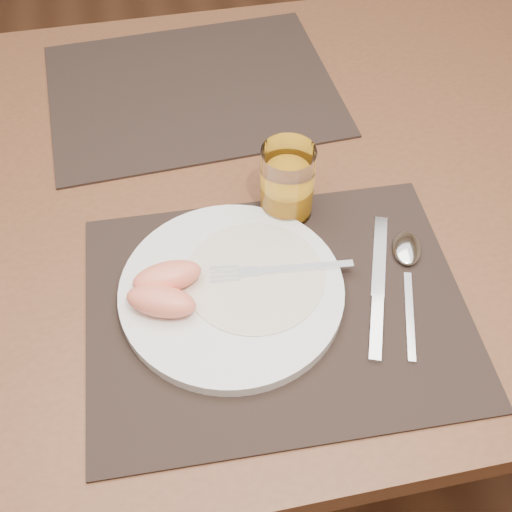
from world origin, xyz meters
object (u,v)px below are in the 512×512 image
object	(u,v)px
spoon	(407,258)
juice_glass	(287,186)
table	(230,223)
placemat_far	(192,89)
plate	(232,291)
knife	(378,296)
placemat_near	(277,308)
fork	(269,271)

from	to	relation	value
spoon	juice_glass	bearing A→B (deg)	138.52
table	spoon	bearing A→B (deg)	-43.01
table	placemat_far	xyz separation A→B (m)	(-0.02, 0.22, 0.09)
spoon	juice_glass	size ratio (longest dim) A/B	1.79
juice_glass	placemat_far	bearing A→B (deg)	106.84
plate	knife	distance (m)	0.18
placemat_near	juice_glass	world-z (taller)	juice_glass
placemat_near	placemat_far	size ratio (longest dim) A/B	1.00
plate	juice_glass	size ratio (longest dim) A/B	2.56
table	placemat_far	size ratio (longest dim) A/B	3.11
knife	fork	bearing A→B (deg)	156.82
plate	knife	size ratio (longest dim) A/B	1.28
plate	spoon	world-z (taller)	plate
table	plate	distance (m)	0.22
placemat_far	fork	size ratio (longest dim) A/B	2.57
table	plate	bearing A→B (deg)	-98.61
placemat_near	plate	xyz separation A→B (m)	(-0.05, 0.03, 0.01)
spoon	placemat_near	bearing A→B (deg)	-168.26
fork	knife	distance (m)	0.13
placemat_far	knife	size ratio (longest dim) A/B	2.13
knife	table	bearing A→B (deg)	121.76
table	spoon	xyz separation A→B (m)	(0.20, -0.18, 0.09)
fork	placemat_near	bearing A→B (deg)	-89.73
placemat_near	plate	world-z (taller)	plate
placemat_far	fork	xyz separation A→B (m)	(0.04, -0.40, 0.02)
placemat_near	placemat_far	distance (m)	0.44
plate	spoon	bearing A→B (deg)	2.18
table	juice_glass	xyz separation A→B (m)	(0.07, -0.07, 0.13)
plate	placemat_near	bearing A→B (deg)	-29.63
fork	knife	world-z (taller)	fork
placemat_near	spoon	bearing A→B (deg)	11.74
placemat_near	fork	distance (m)	0.05
plate	knife	xyz separation A→B (m)	(0.17, -0.04, -0.01)
knife	juice_glass	xyz separation A→B (m)	(-0.08, 0.16, 0.04)
fork	juice_glass	size ratio (longest dim) A/B	1.66
plate	spoon	distance (m)	0.23
juice_glass	placemat_near	bearing A→B (deg)	-107.14
table	spoon	world-z (taller)	spoon
placemat_near	fork	world-z (taller)	fork
table	juice_glass	bearing A→B (deg)	-45.78
placemat_near	placemat_far	bearing A→B (deg)	95.29
spoon	table	bearing A→B (deg)	136.99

